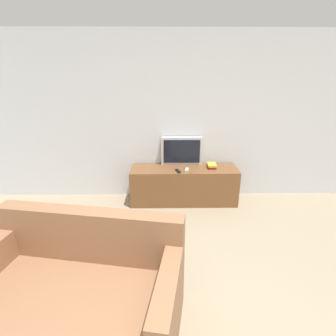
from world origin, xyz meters
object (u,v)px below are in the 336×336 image
(couch, at_px, (78,298))
(book_stack, at_px, (212,166))
(tv_stand, at_px, (184,185))
(remote_on_stand, at_px, (187,170))
(television, at_px, (182,151))
(remote_secondary, at_px, (178,171))

(couch, xyz_separation_m, book_stack, (1.44, 2.29, 0.30))
(tv_stand, relative_size, couch, 0.96)
(remote_on_stand, bearing_deg, television, 102.30)
(book_stack, height_order, remote_secondary, book_stack)
(tv_stand, height_order, television, television)
(book_stack, bearing_deg, television, 159.89)
(television, xyz_separation_m, remote_on_stand, (0.07, -0.30, -0.22))
(tv_stand, bearing_deg, book_stack, 4.12)
(couch, relative_size, book_stack, 7.80)
(couch, xyz_separation_m, remote_on_stand, (1.04, 2.17, 0.28))
(tv_stand, distance_m, book_stack, 0.54)
(couch, height_order, remote_on_stand, couch)
(remote_secondary, bearing_deg, television, 78.24)
(tv_stand, bearing_deg, remote_secondary, -124.70)
(couch, distance_m, book_stack, 2.73)
(remote_on_stand, bearing_deg, book_stack, 17.51)
(remote_secondary, bearing_deg, tv_stand, 55.30)
(television, relative_size, book_stack, 2.96)
(television, height_order, book_stack, television)
(television, xyz_separation_m, remote_secondary, (-0.07, -0.35, -0.22))
(couch, relative_size, remote_on_stand, 11.81)
(television, bearing_deg, tv_stand, -81.87)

